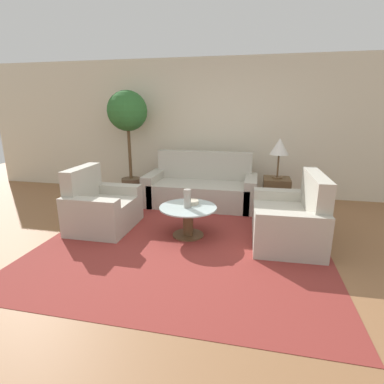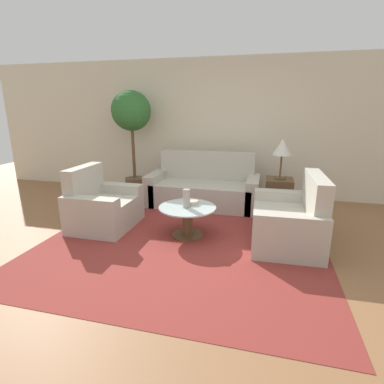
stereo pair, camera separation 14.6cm
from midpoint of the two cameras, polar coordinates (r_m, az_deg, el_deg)
ground_plane at (r=3.64m, az=-2.88°, el=-11.83°), size 14.00×14.00×0.00m
wall_back at (r=5.98m, az=4.02°, el=12.01°), size 10.00×0.06×2.60m
rug at (r=4.14m, az=-1.76°, el=-8.23°), size 3.55×3.70×0.01m
sofa_main at (r=5.39m, az=1.08°, el=0.68°), size 1.94×0.87×0.92m
armchair at (r=4.54m, az=-18.00°, el=-3.08°), size 0.80×0.97×0.88m
loveseat at (r=4.06m, az=17.56°, el=-5.24°), size 0.86×1.23×0.90m
coffee_table at (r=4.04m, az=-1.79°, el=-4.80°), size 0.77×0.77×0.41m
side_table at (r=5.26m, az=14.91°, el=-0.36°), size 0.44×0.44×0.55m
table_lamp at (r=5.10m, az=15.53°, el=8.14°), size 0.31×0.31×0.66m
potted_plant at (r=5.95m, az=-12.84°, el=13.34°), size 0.75×0.75×2.01m
vase at (r=3.92m, az=-1.97°, el=-1.26°), size 0.10×0.10×0.25m
bowl at (r=4.09m, az=-1.07°, el=-1.95°), size 0.19×0.19×0.05m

